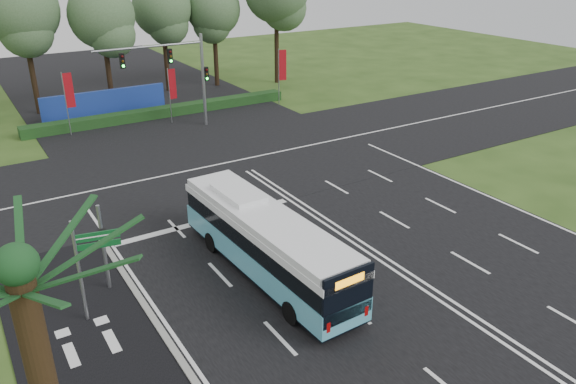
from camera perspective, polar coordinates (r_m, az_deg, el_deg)
name	(u,v)px	position (r m, az deg, el deg)	size (l,w,h in m)	color
ground	(343,237)	(27.51, 5.59, -4.54)	(120.00, 120.00, 0.00)	#2B4717
road_main	(343,236)	(27.50, 5.60, -4.51)	(20.00, 120.00, 0.04)	black
road_cross	(232,162)	(36.83, -5.72, 3.06)	(120.00, 14.00, 0.05)	black
bike_path	(100,365)	(20.79, -18.58, -16.35)	(5.00, 18.00, 0.06)	black
kerb_strip	(167,340)	(21.19, -12.15, -14.52)	(0.25, 18.00, 0.12)	gray
city_bus	(266,242)	(23.67, -2.23, -5.11)	(2.66, 10.94, 3.12)	#53AAC2
pedestrian_signal	(104,245)	(23.59, -18.22, -5.13)	(0.32, 0.43, 3.79)	gray
street_sign	(88,258)	(21.67, -19.70, -6.36)	(1.61, 0.41, 4.20)	gray
banner_flag_left	(68,94)	(44.20, -21.42, 9.21)	(0.70, 0.09, 4.72)	gray
banner_flag_mid	(172,87)	(45.23, -11.73, 10.37)	(0.64, 0.11, 4.36)	gray
banner_flag_right	(282,69)	(49.66, -0.66, 12.41)	(0.71, 0.21, 4.89)	gray
palm_tree	(24,296)	(12.86, -25.27, -9.55)	(3.20, 3.20, 7.65)	#382614
traffic_light_gantry	(180,68)	(43.17, -10.90, 12.27)	(8.41, 0.28, 7.00)	gray
hedge	(163,112)	(47.74, -12.55, 7.95)	(22.00, 1.20, 0.80)	#153413
blue_hoarding	(105,104)	(48.80, -18.09, 8.54)	(10.00, 0.30, 2.20)	navy
eucalyptus_row	(69,3)	(51.76, -21.38, 17.41)	(41.28, 8.67, 12.74)	black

